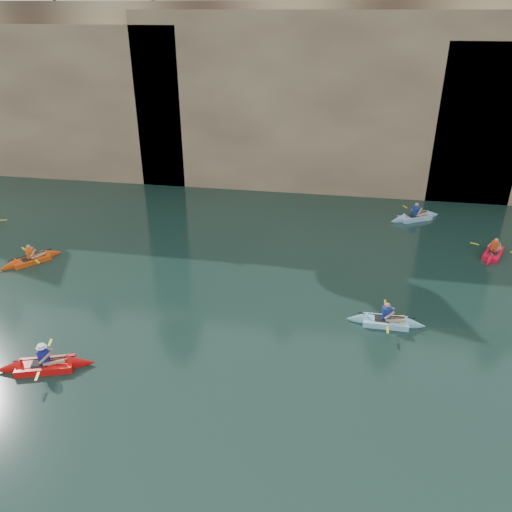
% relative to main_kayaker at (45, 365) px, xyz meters
% --- Properties ---
extents(ground, '(160.00, 160.00, 0.00)m').
position_rel_main_kayaker_xyz_m(ground, '(5.80, -1.81, -0.16)').
color(ground, black).
rests_on(ground, ground).
extents(cliff, '(70.00, 16.00, 12.00)m').
position_rel_main_kayaker_xyz_m(cliff, '(5.80, 28.19, 5.84)').
color(cliff, tan).
rests_on(cliff, ground).
extents(cliff_slab_west, '(26.00, 2.40, 10.56)m').
position_rel_main_kayaker_xyz_m(cliff_slab_west, '(-14.20, 20.79, 5.12)').
color(cliff_slab_west, tan).
rests_on(cliff_slab_west, ground).
extents(cliff_slab_center, '(24.00, 2.40, 11.40)m').
position_rel_main_kayaker_xyz_m(cliff_slab_center, '(7.80, 20.79, 5.54)').
color(cliff_slab_center, tan).
rests_on(cliff_slab_center, ground).
extents(sea_cave_west, '(4.50, 1.00, 4.00)m').
position_rel_main_kayaker_xyz_m(sea_cave_west, '(-12.20, 20.14, 1.84)').
color(sea_cave_west, black).
rests_on(sea_cave_west, ground).
extents(sea_cave_center, '(3.50, 1.00, 3.20)m').
position_rel_main_kayaker_xyz_m(sea_cave_center, '(1.80, 20.14, 1.44)').
color(sea_cave_center, black).
rests_on(sea_cave_center, ground).
extents(sea_cave_east, '(5.00, 1.00, 4.50)m').
position_rel_main_kayaker_xyz_m(sea_cave_east, '(15.80, 20.14, 2.09)').
color(sea_cave_east, black).
rests_on(sea_cave_east, ground).
extents(main_kayaker, '(3.36, 2.16, 1.22)m').
position_rel_main_kayaker_xyz_m(main_kayaker, '(0.00, 0.00, 0.00)').
color(main_kayaker, red).
rests_on(main_kayaker, ground).
extents(kayaker_orange, '(2.44, 2.82, 1.16)m').
position_rel_main_kayaker_xyz_m(kayaker_orange, '(-5.06, 7.22, -0.02)').
color(kayaker_orange, '#EC4C0E').
rests_on(kayaker_orange, ground).
extents(kayaker_ltblue_near, '(3.05, 2.37, 1.20)m').
position_rel_main_kayaker_xyz_m(kayaker_ltblue_near, '(11.54, 4.77, -0.01)').
color(kayaker_ltblue_near, '#94DFF8').
rests_on(kayaker_ltblue_near, ground).
extents(kayaker_red_far, '(2.12, 3.15, 1.15)m').
position_rel_main_kayaker_xyz_m(kayaker_red_far, '(17.16, 11.94, -0.02)').
color(kayaker_red_far, red).
rests_on(kayaker_red_far, ground).
extents(kayaker_ltblue_mid, '(3.27, 2.33, 1.27)m').
position_rel_main_kayaker_xyz_m(kayaker_ltblue_mid, '(13.82, 16.14, -0.01)').
color(kayaker_ltblue_mid, '#88BAE3').
rests_on(kayaker_ltblue_mid, ground).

